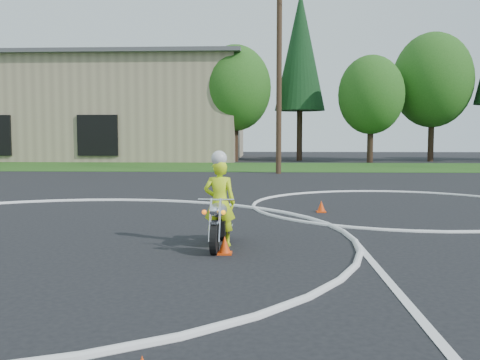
{
  "coord_description": "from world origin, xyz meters",
  "views": [
    {
      "loc": [
        4.35,
        -6.79,
        1.94
      ],
      "look_at": [
        3.85,
        3.44,
        1.1
      ],
      "focal_mm": 40.0,
      "sensor_mm": 36.0,
      "label": 1
    }
  ],
  "objects": [
    {
      "name": "course_markings",
      "position": [
        2.17,
        4.35,
        0.01
      ],
      "size": [
        19.05,
        19.05,
        0.12
      ],
      "color": "silver",
      "rests_on": "ground"
    },
    {
      "name": "warehouse",
      "position": [
        -18.0,
        39.99,
        4.16
      ],
      "size": [
        41.0,
        17.0,
        8.3
      ],
      "color": "tan",
      "rests_on": "ground"
    },
    {
      "name": "grass_strip",
      "position": [
        0.0,
        27.0,
        0.01
      ],
      "size": [
        120.0,
        10.0,
        0.02
      ],
      "primitive_type": "cube",
      "color": "#1E4714",
      "rests_on": "ground"
    },
    {
      "name": "treeline",
      "position": [
        14.78,
        34.61,
        6.62
      ],
      "size": [
        38.2,
        8.1,
        14.52
      ],
      "color": "#382619",
      "rests_on": "ground"
    },
    {
      "name": "rider_primary_grp",
      "position": [
        3.54,
        2.54,
        0.82
      ],
      "size": [
        0.57,
        0.39,
        1.69
      ],
      "rotation": [
        0.0,
        0.0,
        -0.04
      ],
      "color": "#CDF019",
      "rests_on": "ground"
    },
    {
      "name": "utility_poles",
      "position": [
        5.0,
        21.0,
        5.2
      ],
      "size": [
        41.6,
        1.12,
        10.0
      ],
      "color": "#473321",
      "rests_on": "ground"
    },
    {
      "name": "traffic_cones",
      "position": [
        4.23,
        3.05,
        0.14
      ],
      "size": [
        18.57,
        14.46,
        0.3
      ],
      "color": "#E7400C",
      "rests_on": "ground"
    },
    {
      "name": "primary_motorcycle",
      "position": [
        3.54,
        2.41,
        0.44
      ],
      "size": [
        0.61,
        1.74,
        0.91
      ],
      "rotation": [
        0.0,
        0.0,
        -0.04
      ],
      "color": "black",
      "rests_on": "ground"
    }
  ]
}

